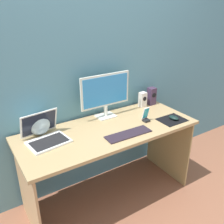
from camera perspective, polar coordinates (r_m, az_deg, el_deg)
The scene contains 12 objects.
ground_plane at distance 2.61m, azimuth -0.68°, elevation -18.69°, with size 8.00×8.00×0.00m, color brown.
wall_back at distance 2.30m, azimuth -5.75°, elevation 10.76°, with size 6.00×0.04×2.50m, color teal.
desk at distance 2.25m, azimuth -0.76°, elevation -7.23°, with size 1.58×0.65×0.76m.
monitor at distance 2.30m, azimuth -1.50°, elevation 4.31°, with size 0.50×0.14×0.42m.
speaker_right at distance 2.68m, azimuth 9.06°, elevation 3.63°, with size 0.08×0.08×0.18m.
speaker_near_monitor at distance 2.61m, azimuth 7.05°, elevation 2.86°, with size 0.07×0.07×0.16m.
laptop at distance 2.04m, azimuth -15.03°, elevation -5.24°, with size 0.34×0.32×0.22m.
fishbowl at distance 2.14m, azimuth -16.49°, elevation -2.68°, with size 0.19×0.19×0.19m, color silver.
keyboard_external at distance 2.08m, azimuth 3.79°, elevation -5.07°, with size 0.41×0.13×0.01m, color #2B202C.
mousepad at distance 2.39m, azimuth 13.58°, elevation -1.74°, with size 0.25×0.20×0.00m, color black.
mouse at distance 2.39m, azimuth 14.00°, elevation -1.30°, with size 0.06×0.10×0.04m, color black.
phone_in_dock at distance 2.30m, azimuth 7.78°, elevation -1.02°, with size 0.06×0.06×0.14m.
Camera 1 is at (-1.00, -1.63, 1.78)m, focal length 39.84 mm.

